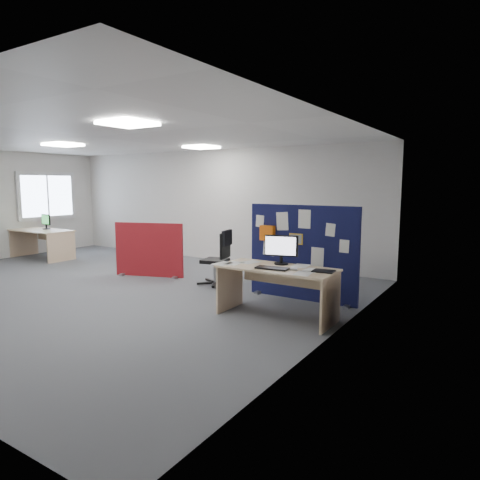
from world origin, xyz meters
The scene contains 17 objects.
floor centered at (0.00, 0.00, 0.00)m, with size 9.00×9.00×0.00m, color #55585E.
ceiling centered at (0.00, 0.00, 2.70)m, with size 9.00×7.00×0.02m, color white.
wall_back centered at (0.00, 3.50, 1.35)m, with size 9.00×0.02×2.70m, color silver.
wall_right centered at (4.50, 0.00, 1.35)m, with size 0.02×7.00×2.70m, color silver.
window centered at (-4.44, 2.00, 1.55)m, with size 0.06×1.70×1.30m.
ceiling_lights centered at (0.33, 0.67, 2.67)m, with size 4.10×4.10×0.04m.
navy_divider centered at (3.46, 1.28, 0.78)m, with size 1.88×0.30×1.55m.
main_desk centered at (3.58, 0.25, 0.55)m, with size 1.66×0.74×0.73m.
monitor_main centered at (3.53, 0.43, 0.97)m, with size 0.48×0.20×0.42m.
keyboard centered at (3.59, 0.05, 0.74)m, with size 0.45×0.18×0.03m, color black.
mouse centered at (3.87, 0.14, 0.74)m, with size 0.10×0.06×0.03m, color #999A9E.
paper_tray centered at (4.25, 0.27, 0.74)m, with size 0.28×0.22×0.01m, color black.
red_divider centered at (0.12, 1.21, 0.54)m, with size 1.40×0.52×1.10m.
second_desk centered at (-3.68, 1.32, 0.55)m, with size 1.66×0.83×0.73m.
monitor_second centered at (-3.70, 1.44, 0.94)m, with size 0.42×0.19×0.38m.
office_chair centered at (1.78, 1.37, 0.58)m, with size 0.68×0.67×1.02m.
desk_papers centered at (3.46, 0.20, 0.73)m, with size 1.52×0.78×0.00m.
Camera 1 is at (6.31, -5.03, 1.90)m, focal length 32.00 mm.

